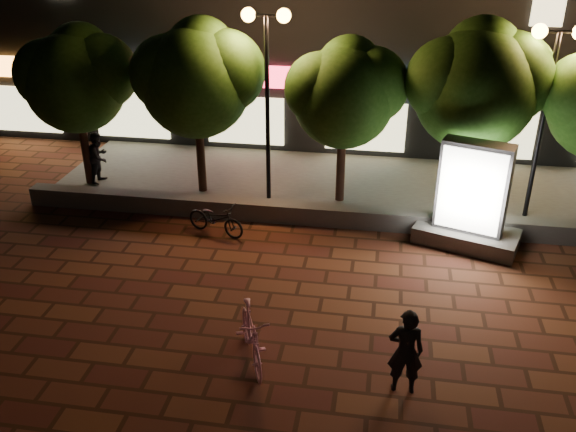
% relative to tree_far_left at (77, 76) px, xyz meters
% --- Properties ---
extents(ground, '(80.00, 80.00, 0.00)m').
position_rel_tree_far_left_xyz_m(ground, '(6.95, -5.46, -3.29)').
color(ground, brown).
rests_on(ground, ground).
extents(retaining_wall, '(16.00, 0.45, 0.50)m').
position_rel_tree_far_left_xyz_m(retaining_wall, '(6.95, -1.46, -3.04)').
color(retaining_wall, '#63605C').
rests_on(retaining_wall, ground).
extents(sidewalk, '(16.00, 5.00, 0.08)m').
position_rel_tree_far_left_xyz_m(sidewalk, '(6.95, 1.04, -3.25)').
color(sidewalk, '#63605C').
rests_on(sidewalk, ground).
extents(tree_far_left, '(3.36, 2.80, 4.63)m').
position_rel_tree_far_left_xyz_m(tree_far_left, '(0.00, 0.00, 0.00)').
color(tree_far_left, '#321B13').
rests_on(tree_far_left, sidewalk).
extents(tree_left, '(3.60, 3.00, 4.89)m').
position_rel_tree_far_left_xyz_m(tree_left, '(3.50, 0.00, 0.15)').
color(tree_left, '#321B13').
rests_on(tree_left, sidewalk).
extents(tree_mid, '(3.24, 2.70, 4.50)m').
position_rel_tree_far_left_xyz_m(tree_mid, '(7.50, -0.00, -0.08)').
color(tree_mid, '#321B13').
rests_on(tree_mid, sidewalk).
extents(tree_right, '(3.72, 3.10, 5.07)m').
position_rel_tree_far_left_xyz_m(tree_right, '(10.80, 0.00, 0.27)').
color(tree_right, '#321B13').
rests_on(tree_right, sidewalk).
extents(street_lamp_left, '(1.26, 0.36, 5.18)m').
position_rel_tree_far_left_xyz_m(street_lamp_left, '(5.45, -0.26, 0.74)').
color(street_lamp_left, black).
rests_on(street_lamp_left, sidewalk).
extents(street_lamp_right, '(1.26, 0.36, 4.98)m').
position_rel_tree_far_left_xyz_m(street_lamp_right, '(12.45, -0.26, 0.60)').
color(street_lamp_right, black).
rests_on(street_lamp_right, sidewalk).
extents(ad_kiosk, '(2.71, 1.94, 2.65)m').
position_rel_tree_far_left_xyz_m(ad_kiosk, '(10.75, -1.96, -2.22)').
color(ad_kiosk, '#63605C').
rests_on(ad_kiosk, ground).
extents(scooter_pink, '(1.19, 1.90, 1.11)m').
position_rel_tree_far_left_xyz_m(scooter_pink, '(6.46, -7.13, -2.74)').
color(scooter_pink, pink).
rests_on(scooter_pink, ground).
extents(rider, '(0.62, 0.42, 1.65)m').
position_rel_tree_far_left_xyz_m(rider, '(9.18, -7.48, -2.47)').
color(rider, black).
rests_on(rider, ground).
extents(scooter_parked, '(1.72, 1.05, 0.85)m').
position_rel_tree_far_left_xyz_m(scooter_parked, '(4.51, -2.46, -2.87)').
color(scooter_parked, black).
rests_on(scooter_parked, ground).
extents(pedestrian, '(0.65, 0.80, 1.54)m').
position_rel_tree_far_left_xyz_m(pedestrian, '(0.26, 0.08, -2.44)').
color(pedestrian, black).
rests_on(pedestrian, sidewalk).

